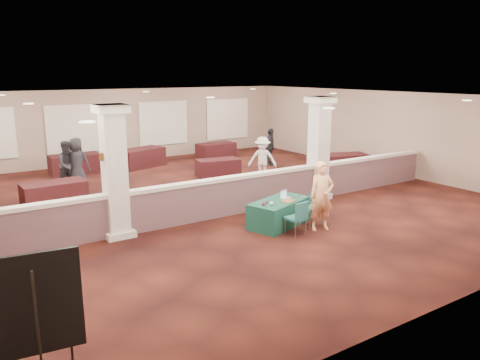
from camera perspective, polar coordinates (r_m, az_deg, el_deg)
ground at (r=14.60m, az=-3.45°, el=-2.57°), size 16.00×16.00×0.00m
wall_back at (r=21.51m, az=-14.24°, el=6.45°), size 16.00×0.04×3.20m
wall_front at (r=8.46m, az=24.53°, el=-4.13°), size 16.00×0.04×3.20m
wall_right at (r=19.45m, az=17.49°, el=5.58°), size 0.04×16.00×3.20m
ceiling at (r=14.08m, az=-3.63°, el=10.07°), size 16.00×16.00×0.02m
partition_wall at (r=13.21m, az=-0.24°, el=-1.68°), size 15.60×0.28×1.10m
column_left at (r=11.50m, az=-15.05°, el=1.11°), size 0.72×0.72×3.20m
column_right at (r=14.81m, az=9.56°, el=3.98°), size 0.72×0.72×3.20m
sconce_left at (r=11.35m, az=-16.50°, el=2.73°), size 0.12×0.12×0.18m
sconce_right at (r=11.52m, az=-13.84°, el=3.04°), size 0.12×0.12×0.18m
near_table at (r=12.27m, az=4.79°, el=-4.00°), size 1.94×1.39×0.67m
conf_chair_main at (r=12.18m, az=9.02°, el=-3.12°), size 0.51×0.51×0.96m
conf_chair_side at (r=11.50m, az=7.10°, el=-4.34°), size 0.47×0.48×0.86m
easel_board at (r=6.32m, az=-23.69°, el=-13.90°), size 1.09×0.59×1.86m
woman at (r=11.93m, az=9.91°, el=-1.93°), size 0.74×0.61×1.77m
far_table_front_left at (r=15.02m, az=-21.70°, el=-1.61°), size 1.84×1.00×0.73m
far_table_front_center at (r=18.02m, az=-2.69°, el=1.52°), size 1.74×1.09×0.66m
far_table_front_right at (r=19.06m, az=12.50°, el=2.00°), size 2.05×1.47×0.75m
far_table_back_left at (r=19.57m, az=-19.50°, el=1.85°), size 1.87×0.94×0.76m
far_table_back_center at (r=20.17m, az=-11.95°, el=2.67°), size 2.12×1.48×0.78m
far_table_back_right at (r=21.80m, az=-2.93°, el=3.61°), size 1.79×0.96×0.71m
attendee_a at (r=16.91m, az=-20.21°, el=1.70°), size 0.88×0.61×1.66m
attendee_b at (r=17.22m, az=2.75°, el=2.61°), size 1.09×1.04×1.62m
attendee_c at (r=20.13m, az=3.71°, el=4.07°), size 0.98×0.97×1.59m
attendee_d at (r=17.06m, az=-19.27°, el=2.01°), size 0.98×0.84×1.75m
laptop_base at (r=12.38m, az=5.71°, el=-2.22°), size 0.36×0.30×0.02m
laptop_screen at (r=12.40m, az=5.31°, el=-1.65°), size 0.29×0.11×0.20m
screen_glow at (r=12.41m, az=5.33°, el=-1.71°), size 0.26×0.09×0.18m
knitting at (r=12.09m, az=5.86°, el=-2.56°), size 0.44×0.38×0.03m
yarn_cream at (r=11.71m, az=3.84°, el=-2.85°), size 0.10×0.10×0.10m
yarn_red at (r=11.68m, az=2.89°, el=-2.91°), size 0.09×0.09×0.09m
yarn_grey at (r=11.90m, az=3.28°, el=-2.61°), size 0.10×0.10×0.10m
scissors at (r=12.54m, az=7.32°, el=-2.07°), size 0.11×0.06×0.01m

